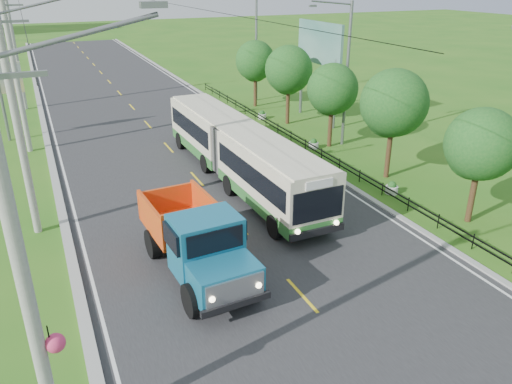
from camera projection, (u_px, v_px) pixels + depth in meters
ground at (302, 296)px, 17.61m from camera, size 240.00×240.00×0.00m
road at (161, 139)px, 34.33m from camera, size 14.00×120.00×0.02m
curb_left at (49, 152)px, 31.61m from camera, size 0.40×120.00×0.15m
curb_right at (256, 127)px, 37.00m from camera, size 0.30×120.00×0.10m
edge_line_left at (59, 152)px, 31.84m from camera, size 0.12×120.00×0.00m
edge_line_right at (249, 128)px, 36.82m from camera, size 0.12×120.00×0.00m
centre_dash at (302, 295)px, 17.60m from camera, size 0.12×2.20×0.00m
railing_right at (305, 145)px, 32.20m from camera, size 0.04×40.00×0.60m
pole_nearest at (25, 271)px, 10.04m from camera, size 3.51×0.44×10.00m
pole_near at (17, 119)px, 20.00m from camera, size 3.51×0.32×10.00m
pole_mid at (16, 71)px, 30.04m from camera, size 3.51×0.32×10.00m
pole_far at (15, 47)px, 40.07m from camera, size 3.51×0.32×10.00m
tree_second at (480, 147)px, 21.69m from camera, size 3.18×3.26×5.30m
tree_third at (393, 106)px, 26.52m from camera, size 3.60×3.62×6.00m
tree_fourth at (332, 92)px, 31.70m from camera, size 3.24×3.31×5.40m
tree_fifth at (288, 72)px, 36.61m from camera, size 3.48×3.52×5.80m
tree_back at (255, 63)px, 41.71m from camera, size 3.30×3.36×5.50m
streetlight_mid at (345, 70)px, 31.35m from camera, size 3.02×0.20×9.07m
streetlight_far at (255, 44)px, 43.06m from camera, size 3.02×0.20×9.07m
planter_near at (392, 188)px, 25.74m from camera, size 0.64×0.64×0.67m
planter_mid at (314, 144)px, 32.43m from camera, size 0.64×0.64×0.67m
planter_far at (262, 115)px, 39.12m from camera, size 0.64×0.64×0.67m
billboard_right at (319, 49)px, 36.81m from camera, size 0.24×6.00×7.30m
bus at (238, 149)px, 26.63m from camera, size 2.99×16.08×3.09m
dump_truck at (197, 237)px, 18.32m from camera, size 2.97×6.76×2.78m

